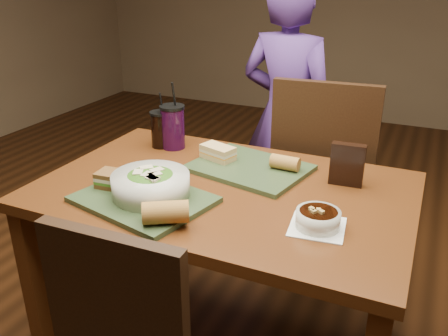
{
  "coord_description": "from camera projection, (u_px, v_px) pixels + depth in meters",
  "views": [
    {
      "loc": [
        0.63,
        -1.39,
        1.47
      ],
      "look_at": [
        0.0,
        0.0,
        0.82
      ],
      "focal_mm": 38.0,
      "sensor_mm": 36.0,
      "label": 1
    }
  ],
  "objects": [
    {
      "name": "tray_far",
      "position": [
        249.0,
        168.0,
        1.82
      ],
      "size": [
        0.48,
        0.4,
        0.02
      ],
      "primitive_type": "cube",
      "rotation": [
        0.0,
        0.0,
        -0.21
      ],
      "color": "#304124",
      "rests_on": "dining_table"
    },
    {
      "name": "soup_bowl",
      "position": [
        318.0,
        219.0,
        1.41
      ],
      "size": [
        0.18,
        0.18,
        0.07
      ],
      "color": "white",
      "rests_on": "dining_table"
    },
    {
      "name": "baguette_far",
      "position": [
        285.0,
        163.0,
        1.77
      ],
      "size": [
        0.11,
        0.06,
        0.05
      ],
      "primitive_type": "cylinder",
      "rotation": [
        0.0,
        1.57,
        -0.05
      ],
      "color": "#AD7533",
      "rests_on": "tray_far"
    },
    {
      "name": "baguette_near",
      "position": [
        166.0,
        212.0,
        1.4
      ],
      "size": [
        0.15,
        0.13,
        0.07
      ],
      "primitive_type": "cylinder",
      "rotation": [
        0.0,
        1.57,
        0.54
      ],
      "color": "#AD7533",
      "rests_on": "tray_near"
    },
    {
      "name": "salad_bowl",
      "position": [
        151.0,
        183.0,
        1.56
      ],
      "size": [
        0.26,
        0.26,
        0.09
      ],
      "color": "silver",
      "rests_on": "tray_near"
    },
    {
      "name": "diner",
      "position": [
        287.0,
        117.0,
        2.53
      ],
      "size": [
        0.58,
        0.43,
        1.46
      ],
      "primitive_type": "imported",
      "rotation": [
        0.0,
        0.0,
        2.99
      ],
      "color": "#4C2B77",
      "rests_on": "ground"
    },
    {
      "name": "sandwich_near",
      "position": [
        114.0,
        179.0,
        1.63
      ],
      "size": [
        0.12,
        0.09,
        0.05
      ],
      "color": "#593819",
      "rests_on": "tray_near"
    },
    {
      "name": "tray_near",
      "position": [
        144.0,
        199.0,
        1.57
      ],
      "size": [
        0.48,
        0.41,
        0.02
      ],
      "primitive_type": "cube",
      "rotation": [
        0.0,
        0.0,
        -0.23
      ],
      "color": "#304124",
      "rests_on": "dining_table"
    },
    {
      "name": "sandwich_far",
      "position": [
        218.0,
        152.0,
        1.87
      ],
      "size": [
        0.15,
        0.11,
        0.05
      ],
      "color": "tan",
      "rests_on": "tray_far"
    },
    {
      "name": "cup_berry",
      "position": [
        173.0,
        127.0,
        2.01
      ],
      "size": [
        0.11,
        0.11,
        0.29
      ],
      "color": "black",
      "rests_on": "dining_table"
    },
    {
      "name": "cup_cola",
      "position": [
        161.0,
        129.0,
        2.03
      ],
      "size": [
        0.09,
        0.09,
        0.24
      ],
      "color": "black",
      "rests_on": "dining_table"
    },
    {
      "name": "chip_bag",
      "position": [
        347.0,
        165.0,
        1.67
      ],
      "size": [
        0.12,
        0.04,
        0.15
      ],
      "primitive_type": "cube",
      "rotation": [
        0.0,
        0.0,
        0.07
      ],
      "color": "black",
      "rests_on": "dining_table"
    },
    {
      "name": "dining_table",
      "position": [
        224.0,
        209.0,
        1.72
      ],
      "size": [
        1.3,
        0.85,
        0.75
      ],
      "color": "#512810",
      "rests_on": "ground"
    },
    {
      "name": "chair_far",
      "position": [
        325.0,
        176.0,
        2.19
      ],
      "size": [
        0.48,
        0.48,
        1.04
      ],
      "color": "black",
      "rests_on": "ground"
    }
  ]
}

